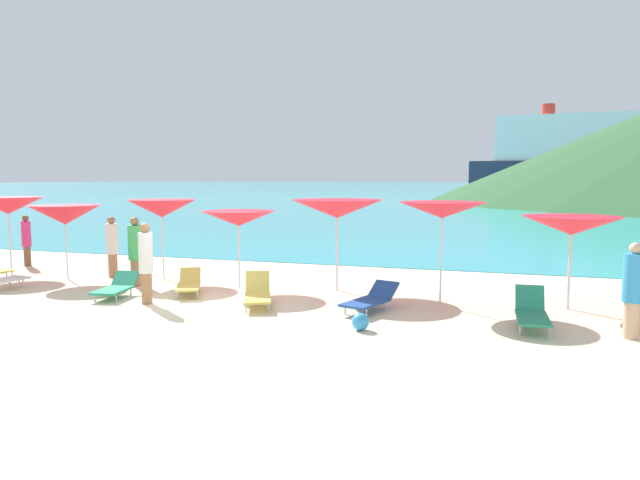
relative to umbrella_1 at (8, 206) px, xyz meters
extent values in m
cube|color=beige|center=(7.50, 7.91, -2.18)|extent=(50.00, 100.00, 0.30)
cube|color=#2DADBC|center=(7.50, 224.64, -2.02)|extent=(650.00, 440.00, 0.02)
cylinder|color=silver|center=(0.00, 0.00, -0.95)|extent=(0.05, 0.05, 2.16)
cone|color=red|center=(0.00, 0.00, 0.00)|extent=(2.04, 2.04, 0.50)
sphere|color=silver|center=(0.00, 0.00, 0.16)|extent=(0.07, 0.07, 0.07)
cylinder|color=silver|center=(2.20, -0.18, -1.06)|extent=(0.04, 0.04, 1.95)
cone|color=red|center=(2.20, -0.18, -0.22)|extent=(1.93, 1.93, 0.54)
sphere|color=silver|center=(2.20, -0.18, -0.05)|extent=(0.07, 0.07, 0.07)
cylinder|color=silver|center=(4.76, 0.68, -0.97)|extent=(0.04, 0.04, 2.12)
cone|color=red|center=(4.76, 0.68, -0.04)|extent=(2.07, 2.07, 0.50)
sphere|color=silver|center=(4.76, 0.68, 0.11)|extent=(0.07, 0.07, 0.07)
cylinder|color=silver|center=(7.39, 0.12, -1.08)|extent=(0.05, 0.05, 1.90)
cone|color=red|center=(7.39, 0.12, -0.23)|extent=(2.00, 2.00, 0.39)
sphere|color=silver|center=(7.39, 0.12, -0.10)|extent=(0.07, 0.07, 0.07)
cylinder|color=silver|center=(9.87, 0.63, -0.94)|extent=(0.05, 0.05, 2.18)
cone|color=red|center=(9.87, 0.63, 0.03)|extent=(2.44, 2.44, 0.46)
sphere|color=silver|center=(9.87, 0.63, 0.18)|extent=(0.07, 0.07, 0.07)
cylinder|color=silver|center=(12.58, -0.43, -0.92)|extent=(0.04, 0.04, 2.22)
cone|color=red|center=(12.58, -0.43, 0.10)|extent=(1.94, 1.94, 0.36)
sphere|color=silver|center=(12.58, -0.43, 0.22)|extent=(0.07, 0.07, 0.07)
cylinder|color=silver|center=(15.25, 0.10, -1.07)|extent=(0.06, 0.06, 1.92)
cone|color=red|center=(15.25, 0.10, -0.21)|extent=(2.04, 2.04, 0.41)
sphere|color=silver|center=(15.25, 0.10, -0.08)|extent=(0.07, 0.07, 0.07)
cube|color=white|center=(1.77, -1.99, -1.79)|extent=(0.74, 1.28, 0.05)
cylinder|color=silver|center=(2.06, -1.63, -1.92)|extent=(0.04, 0.04, 0.22)
cylinder|color=silver|center=(1.56, -1.57, -1.92)|extent=(0.04, 0.04, 0.22)
cube|color=#1E478C|center=(11.15, -1.61, -1.81)|extent=(0.94, 1.30, 0.05)
cube|color=#1E478C|center=(11.39, -0.87, -1.66)|extent=(0.69, 0.59, 0.35)
cylinder|color=silver|center=(10.79, -1.88, -1.93)|extent=(0.04, 0.04, 0.20)
cylinder|color=silver|center=(11.29, -2.04, -1.93)|extent=(0.04, 0.04, 0.20)
cylinder|color=silver|center=(11.04, -1.11, -1.93)|extent=(0.04, 0.04, 0.20)
cylinder|color=silver|center=(11.54, -1.27, -1.93)|extent=(0.04, 0.04, 0.20)
cube|color=#268C66|center=(5.16, -2.08, -1.82)|extent=(0.80, 1.13, 0.05)
cube|color=#268C66|center=(5.04, -1.40, -1.66)|extent=(0.65, 0.47, 0.35)
cylinder|color=silver|center=(4.95, -2.44, -1.94)|extent=(0.04, 0.04, 0.18)
cylinder|color=silver|center=(5.47, -2.35, -1.94)|extent=(0.04, 0.04, 0.18)
cylinder|color=silver|center=(4.82, -1.72, -1.94)|extent=(0.04, 0.04, 0.18)
cylinder|color=silver|center=(5.35, -1.63, -1.94)|extent=(0.04, 0.04, 0.18)
cube|color=#D8BF4C|center=(8.82, -1.94, -1.80)|extent=(0.97, 1.25, 0.05)
cube|color=#D8BF4C|center=(8.52, -1.25, -1.58)|extent=(0.67, 0.61, 0.47)
cylinder|color=silver|center=(8.74, -2.35, -1.93)|extent=(0.04, 0.04, 0.21)
cylinder|color=silver|center=(9.18, -2.16, -1.93)|extent=(0.04, 0.04, 0.21)
cylinder|color=silver|center=(8.42, -1.64, -1.93)|extent=(0.04, 0.04, 0.21)
cylinder|color=silver|center=(8.87, -1.44, -1.93)|extent=(0.04, 0.04, 0.21)
cube|color=#268C66|center=(14.45, -2.09, -1.78)|extent=(0.63, 1.24, 0.05)
cube|color=#268C66|center=(14.42, -1.35, -1.55)|extent=(0.55, 0.33, 0.49)
cylinder|color=silver|center=(14.23, -2.48, -1.92)|extent=(0.04, 0.04, 0.22)
cylinder|color=silver|center=(14.71, -2.46, -1.92)|extent=(0.04, 0.04, 0.22)
cylinder|color=silver|center=(14.19, -1.63, -1.92)|extent=(0.04, 0.04, 0.22)
cylinder|color=silver|center=(14.67, -1.61, -1.92)|extent=(0.04, 0.04, 0.22)
cylinder|color=silver|center=(0.71, -0.86, -1.92)|extent=(0.04, 0.04, 0.21)
cube|color=#D8BF4C|center=(6.66, -1.18, -1.80)|extent=(1.03, 1.33, 0.05)
cube|color=#D8BF4C|center=(6.31, -0.49, -1.65)|extent=(0.62, 0.56, 0.34)
cylinder|color=silver|center=(6.64, -1.63, -1.93)|extent=(0.04, 0.04, 0.21)
cylinder|color=silver|center=(7.04, -1.42, -1.93)|extent=(0.04, 0.04, 0.21)
cylinder|color=silver|center=(6.25, -0.87, -1.93)|extent=(0.04, 0.04, 0.21)
cylinder|color=silver|center=(6.65, -0.66, -1.93)|extent=(0.04, 0.04, 0.21)
cylinder|color=brown|center=(-0.84, 1.45, -1.71)|extent=(0.21, 0.21, 0.63)
cylinder|color=#D83372|center=(-0.84, 1.45, -0.99)|extent=(0.29, 0.29, 0.82)
sphere|color=brown|center=(-0.84, 1.45, -0.48)|extent=(0.21, 0.21, 0.21)
cylinder|color=#A3704C|center=(4.67, -0.46, -1.68)|extent=(0.28, 0.28, 0.70)
cylinder|color=#3FB259|center=(4.67, -0.46, -0.88)|extent=(0.37, 0.37, 0.91)
sphere|color=#A3704C|center=(4.67, -0.46, -0.33)|extent=(0.23, 0.23, 0.23)
cylinder|color=#A3704C|center=(3.19, 0.51, -1.70)|extent=(0.26, 0.26, 0.67)
cylinder|color=white|center=(3.19, 0.51, -0.93)|extent=(0.34, 0.34, 0.87)
sphere|color=#A3704C|center=(3.19, 0.51, -0.39)|extent=(0.22, 0.22, 0.22)
cylinder|color=#DBAA84|center=(16.10, -2.06, -1.70)|extent=(0.28, 0.28, 0.66)
cylinder|color=#3399D8|center=(16.10, -2.06, -0.95)|extent=(0.37, 0.37, 0.86)
sphere|color=#DBAA84|center=(16.10, -2.06, -0.42)|extent=(0.21, 0.21, 0.21)
cylinder|color=#A3704C|center=(6.24, -2.27, -1.68)|extent=(0.24, 0.24, 0.70)
cylinder|color=white|center=(6.24, -2.27, -0.87)|extent=(0.32, 0.32, 0.92)
sphere|color=#A3704C|center=(6.24, -2.27, -0.31)|extent=(0.23, 0.23, 0.23)
sphere|color=#3399D8|center=(11.40, -3.02, -1.87)|extent=(0.33, 0.33, 0.33)
cube|color=#262D47|center=(30.06, 155.91, 1.80)|extent=(53.57, 13.73, 7.63)
cube|color=white|center=(30.06, 155.91, 11.68)|extent=(40.23, 10.98, 12.13)
cylinder|color=red|center=(23.46, 156.40, 19.25)|extent=(3.42, 3.42, 3.00)
camera|label=1|loc=(13.95, -13.29, 0.79)|focal=32.49mm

